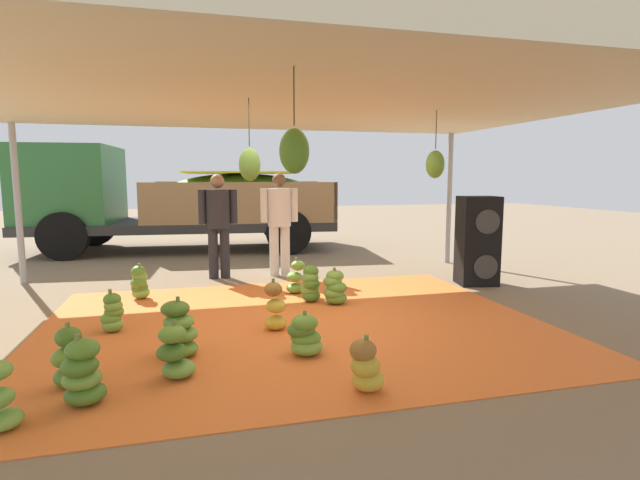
% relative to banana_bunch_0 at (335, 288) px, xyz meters
% --- Properties ---
extents(ground_plane, '(40.00, 40.00, 0.00)m').
position_rel_banana_bunch_0_xyz_m(ground_plane, '(-0.70, 2.25, -0.22)').
color(ground_plane, '#7F6B51').
extents(tarp_orange, '(5.70, 4.50, 0.01)m').
position_rel_banana_bunch_0_xyz_m(tarp_orange, '(-0.70, -0.75, -0.22)').
color(tarp_orange, orange).
rests_on(tarp_orange, ground).
extents(tent_canopy, '(8.00, 7.00, 2.62)m').
position_rel_banana_bunch_0_xyz_m(tent_canopy, '(-0.69, -0.84, 2.31)').
color(tent_canopy, '#9EA0A5').
rests_on(tent_canopy, ground).
extents(banana_bunch_0, '(0.42, 0.41, 0.50)m').
position_rel_banana_bunch_0_xyz_m(banana_bunch_0, '(0.00, 0.00, 0.00)').
color(banana_bunch_0, '#60932D').
rests_on(banana_bunch_0, tarp_orange).
extents(banana_bunch_1, '(0.32, 0.30, 0.58)m').
position_rel_banana_bunch_0_xyz_m(banana_bunch_1, '(-0.96, -0.90, 0.03)').
color(banana_bunch_1, gold).
rests_on(banana_bunch_1, tarp_orange).
extents(banana_bunch_3, '(0.45, 0.46, 0.58)m').
position_rel_banana_bunch_0_xyz_m(banana_bunch_3, '(-1.97, -1.46, 0.03)').
color(banana_bunch_3, '#60932D').
rests_on(banana_bunch_3, tarp_orange).
extents(banana_bunch_4, '(0.37, 0.35, 0.46)m').
position_rel_banana_bunch_0_xyz_m(banana_bunch_4, '(-0.53, -2.65, -0.01)').
color(banana_bunch_4, gold).
rests_on(banana_bunch_4, tarp_orange).
extents(banana_bunch_5, '(0.35, 0.37, 0.54)m').
position_rel_banana_bunch_0_xyz_m(banana_bunch_5, '(-0.29, 0.20, 0.02)').
color(banana_bunch_5, '#518428').
rests_on(banana_bunch_5, tarp_orange).
extents(banana_bunch_6, '(0.34, 0.33, 0.53)m').
position_rel_banana_bunch_0_xyz_m(banana_bunch_6, '(-0.39, 0.73, 0.01)').
color(banana_bunch_6, '#60932D').
rests_on(banana_bunch_6, tarp_orange).
extents(banana_bunch_7, '(0.30, 0.31, 0.53)m').
position_rel_banana_bunch_0_xyz_m(banana_bunch_7, '(-2.82, -1.95, 0.01)').
color(banana_bunch_7, '#518428').
rests_on(banana_bunch_7, tarp_orange).
extents(banana_bunch_8, '(0.31, 0.33, 0.51)m').
position_rel_banana_bunch_0_xyz_m(banana_bunch_8, '(-2.56, 0.95, 0.01)').
color(banana_bunch_8, '#75A83D').
rests_on(banana_bunch_8, tarp_orange).
extents(banana_bunch_9, '(0.42, 0.37, 0.50)m').
position_rel_banana_bunch_0_xyz_m(banana_bunch_9, '(-2.00, -1.99, -0.01)').
color(banana_bunch_9, '#6B9E38').
rests_on(banana_bunch_9, tarp_orange).
extents(banana_bunch_10, '(0.30, 0.30, 0.48)m').
position_rel_banana_bunch_0_xyz_m(banana_bunch_10, '(-2.70, -0.51, -0.01)').
color(banana_bunch_10, '#6B9E38').
rests_on(banana_bunch_10, tarp_orange).
extents(banana_bunch_11, '(0.41, 0.40, 0.55)m').
position_rel_banana_bunch_0_xyz_m(banana_bunch_11, '(-2.64, -2.33, 0.02)').
color(banana_bunch_11, '#477523').
rests_on(banana_bunch_11, tarp_orange).
extents(banana_bunch_12, '(0.44, 0.44, 0.43)m').
position_rel_banana_bunch_0_xyz_m(banana_bunch_12, '(-0.81, -1.72, -0.03)').
color(banana_bunch_12, '#75A83D').
rests_on(banana_bunch_12, tarp_orange).
extents(cargo_truck_main, '(7.04, 3.01, 2.40)m').
position_rel_banana_bunch_0_xyz_m(cargo_truck_main, '(-2.27, 5.77, 0.99)').
color(cargo_truck_main, '#2D2D2D').
rests_on(cargo_truck_main, ground).
extents(worker_0, '(0.64, 0.39, 1.76)m').
position_rel_banana_bunch_0_xyz_m(worker_0, '(-1.41, 2.16, 0.80)').
color(worker_0, '#26262D').
rests_on(worker_0, ground).
extents(worker_1, '(0.65, 0.40, 1.77)m').
position_rel_banana_bunch_0_xyz_m(worker_1, '(-0.37, 2.15, 0.81)').
color(worker_1, silver).
rests_on(worker_1, ground).
extents(speaker_stack, '(0.67, 0.60, 1.41)m').
position_rel_banana_bunch_0_xyz_m(speaker_stack, '(2.55, 0.64, 0.48)').
color(speaker_stack, black).
rests_on(speaker_stack, ground).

